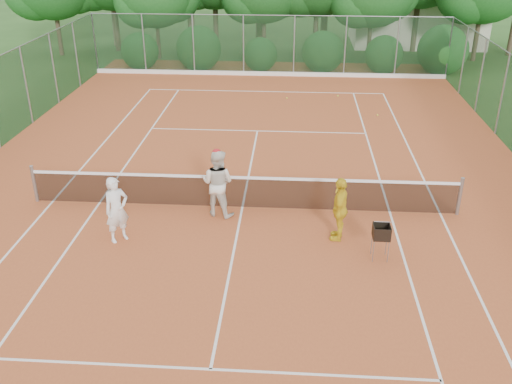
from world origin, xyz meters
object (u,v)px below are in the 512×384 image
at_px(ball_hopper, 381,232).
at_px(player_yellow, 340,209).
at_px(player_white, 117,210).
at_px(player_center_grp, 218,183).

bearing_deg(ball_hopper, player_yellow, 140.68).
distance_m(player_white, ball_hopper, 6.46).
relative_size(player_center_grp, player_yellow, 1.14).
bearing_deg(player_center_grp, player_yellow, -18.83).
height_order(player_white, ball_hopper, player_white).
height_order(player_center_grp, ball_hopper, player_center_grp).
bearing_deg(player_white, ball_hopper, -47.34).
xyz_separation_m(player_white, ball_hopper, (6.44, -0.42, -0.15)).
xyz_separation_m(player_white, player_center_grp, (2.31, 1.56, 0.09)).
bearing_deg(player_yellow, player_center_grp, -98.74).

